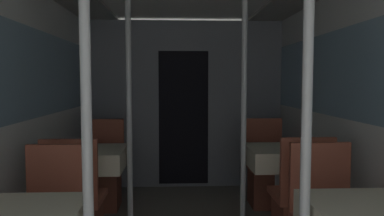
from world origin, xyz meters
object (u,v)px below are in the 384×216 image
(chair_left_far_1, at_px, (103,181))
(chair_right_far_1, at_px, (266,179))
(dining_table_left_1, at_px, (91,162))
(dining_table_right_1, at_px, (281,160))
(chair_right_near_1, at_px, (299,214))
(support_pole_left_0, at_px, (87,144))
(support_pole_left_1, at_px, (129,114))
(support_pole_right_1, at_px, (244,113))
(support_pole_right_0, at_px, (306,142))

(chair_left_far_1, bearing_deg, chair_right_far_1, -180.00)
(chair_left_far_1, height_order, chair_right_far_1, same)
(dining_table_left_1, bearing_deg, chair_right_far_1, 17.06)
(dining_table_right_1, xyz_separation_m, chair_right_near_1, (-0.00, -0.55, -0.33))
(support_pole_left_0, xyz_separation_m, dining_table_left_1, (-0.36, 1.68, -0.45))
(support_pole_left_1, relative_size, support_pole_right_1, 1.00)
(support_pole_right_1, bearing_deg, dining_table_right_1, 0.00)
(chair_right_near_1, relative_size, support_pole_right_1, 0.44)
(support_pole_right_1, bearing_deg, dining_table_left_1, 180.00)
(support_pole_left_0, bearing_deg, chair_right_near_1, 38.05)
(chair_left_far_1, height_order, support_pole_right_1, support_pole_right_1)
(dining_table_right_1, bearing_deg, dining_table_left_1, 180.00)
(support_pole_left_0, xyz_separation_m, chair_right_near_1, (1.44, 1.13, -0.78))
(support_pole_right_1, bearing_deg, support_pole_left_1, 180.00)
(support_pole_left_0, bearing_deg, support_pole_right_0, 0.00)
(support_pole_right_0, xyz_separation_m, chair_right_near_1, (0.36, 1.13, -0.78))
(chair_left_far_1, distance_m, support_pole_right_1, 1.73)
(support_pole_left_1, relative_size, chair_right_far_1, 2.26)
(support_pole_left_0, height_order, support_pole_left_1, same)
(support_pole_left_1, height_order, chair_right_far_1, support_pole_left_1)
(support_pole_left_0, relative_size, chair_right_far_1, 2.26)
(support_pole_right_0, distance_m, dining_table_right_1, 1.78)
(support_pole_left_1, distance_m, support_pole_right_1, 1.08)
(chair_right_far_1, bearing_deg, dining_table_left_1, 17.06)
(dining_table_right_1, bearing_deg, support_pole_left_0, -130.60)
(support_pole_left_0, distance_m, chair_left_far_1, 2.40)
(support_pole_left_0, xyz_separation_m, support_pole_right_0, (1.08, 0.00, 0.00))
(dining_table_left_1, height_order, support_pole_right_0, support_pole_right_0)
(support_pole_left_0, distance_m, support_pole_right_1, 2.00)
(dining_table_right_1, bearing_deg, support_pole_right_1, -180.00)
(support_pole_right_0, bearing_deg, support_pole_right_1, 90.00)
(support_pole_left_1, height_order, chair_right_near_1, support_pole_left_1)
(dining_table_left_1, height_order, chair_left_far_1, chair_left_far_1)
(support_pole_left_1, xyz_separation_m, support_pole_right_0, (1.08, -1.68, 0.00))
(support_pole_left_0, bearing_deg, dining_table_right_1, 49.40)
(dining_table_right_1, relative_size, chair_right_far_1, 0.78)
(support_pole_right_0, distance_m, chair_right_near_1, 1.42)
(support_pole_left_1, relative_size, chair_right_near_1, 2.26)
(support_pole_left_0, distance_m, dining_table_right_1, 2.27)
(dining_table_left_1, xyz_separation_m, support_pole_right_1, (1.44, -0.00, 0.45))
(dining_table_left_1, bearing_deg, support_pole_left_0, -77.82)
(support_pole_left_1, bearing_deg, chair_right_near_1, -21.02)
(chair_left_far_1, bearing_deg, support_pole_right_0, 122.81)
(chair_left_far_1, relative_size, chair_right_near_1, 1.00)
(support_pole_left_0, height_order, dining_table_left_1, support_pole_left_0)
(support_pole_left_0, xyz_separation_m, support_pole_left_1, (0.00, 1.68, 0.00))
(support_pole_right_0, distance_m, chair_right_far_1, 2.40)
(support_pole_left_0, relative_size, support_pole_right_0, 1.00)
(dining_table_left_1, height_order, support_pole_left_1, support_pole_left_1)
(chair_right_far_1, distance_m, support_pole_right_1, 1.03)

